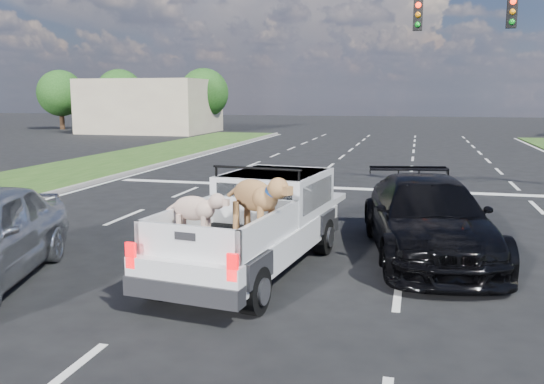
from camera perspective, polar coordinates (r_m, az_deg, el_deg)
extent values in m
plane|color=black|center=(9.76, 1.95, -8.85)|extent=(160.00, 160.00, 0.00)
cube|color=silver|center=(16.97, -11.17, -1.08)|extent=(0.12, 60.00, 0.01)
cube|color=silver|center=(15.80, 0.39, -1.67)|extent=(0.12, 60.00, 0.01)
cube|color=silver|center=(15.36, 13.18, -2.25)|extent=(0.12, 60.00, 0.01)
cube|color=silver|center=(18.75, -21.02, -0.53)|extent=(0.15, 60.00, 0.01)
cube|color=silver|center=(19.40, 8.26, 0.33)|extent=(17.00, 0.45, 0.01)
cube|color=gray|center=(18.89, -21.65, -0.31)|extent=(0.15, 60.00, 0.14)
cube|color=black|center=(19.89, 22.68, 16.11)|extent=(0.30, 0.18, 0.95)
sphere|color=red|center=(19.82, 22.79, 17.01)|extent=(0.18, 0.18, 0.18)
cube|color=black|center=(19.71, 14.26, 16.60)|extent=(0.30, 0.18, 0.95)
sphere|color=red|center=(19.65, 14.30, 17.51)|extent=(0.18, 0.18, 0.18)
cube|color=#B7AC8C|center=(50.12, -11.88, 8.33)|extent=(10.00, 8.00, 4.40)
cylinder|color=#332114|center=(56.91, -20.10, 6.95)|extent=(0.44, 0.44, 2.16)
sphere|color=#163C10|center=(56.88, -20.22, 9.18)|extent=(4.20, 4.20, 4.20)
cylinder|color=#332114|center=(53.77, -14.76, 7.09)|extent=(0.44, 0.44, 2.16)
sphere|color=#163C10|center=(53.74, -14.86, 9.45)|extent=(4.20, 4.20, 4.20)
cylinder|color=#332114|center=(50.40, -6.71, 7.19)|extent=(0.44, 0.44, 2.16)
sphere|color=#163C10|center=(50.36, -6.76, 9.72)|extent=(4.20, 4.20, 4.20)
cylinder|color=black|center=(8.99, -11.31, -8.31)|extent=(0.34, 0.73, 0.70)
cylinder|color=black|center=(8.26, -1.77, -9.73)|extent=(0.34, 0.73, 0.70)
cylinder|color=black|center=(11.89, -2.39, -3.73)|extent=(0.34, 0.73, 0.70)
cylinder|color=black|center=(11.35, 5.07, -4.40)|extent=(0.34, 0.73, 0.70)
cube|color=silver|center=(10.04, -2.04, -4.70)|extent=(2.36, 5.07, 0.48)
cube|color=silver|center=(10.95, 0.35, -0.09)|extent=(1.95, 2.32, 0.79)
cube|color=black|center=(9.99, -1.82, -0.87)|extent=(1.42, 0.21, 0.57)
cylinder|color=black|center=(10.02, -1.55, 2.37)|extent=(1.65, 0.26, 0.05)
cube|color=black|center=(9.03, -4.80, -4.96)|extent=(1.93, 2.54, 0.06)
cube|color=silver|center=(9.34, -9.15, -2.88)|extent=(0.37, 2.34, 0.48)
cube|color=silver|center=(8.66, -0.16, -3.74)|extent=(0.37, 2.34, 0.48)
cube|color=silver|center=(7.99, -8.45, -4.97)|extent=(1.64, 0.28, 0.48)
cube|color=red|center=(8.30, -13.81, -6.11)|extent=(0.15, 0.07, 0.37)
cube|color=red|center=(7.53, -3.93, -7.47)|extent=(0.15, 0.07, 0.37)
cube|color=black|center=(8.07, -8.80, -9.62)|extent=(1.79, 0.50, 0.28)
imported|color=black|center=(11.43, 15.16, -2.52)|extent=(2.99, 5.49, 1.51)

